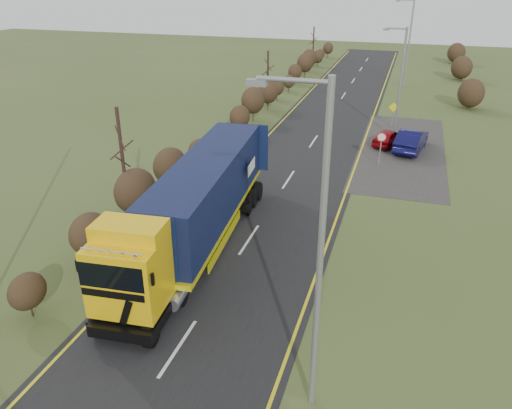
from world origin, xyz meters
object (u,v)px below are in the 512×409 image
at_px(lorry, 198,203).
at_px(car_blue_sedan, 411,140).
at_px(car_red_hatchback, 388,137).
at_px(streetlight_near, 316,246).
at_px(speed_sign, 381,143).

bearing_deg(lorry, car_blue_sedan, 57.77).
relative_size(car_red_hatchback, streetlight_near, 0.36).
bearing_deg(speed_sign, lorry, -118.24).
xyz_separation_m(lorry, car_red_hatchback, (7.41, 18.19, -1.74)).
distance_m(car_blue_sedan, streetlight_near, 25.54).
distance_m(car_blue_sedan, speed_sign, 4.64).
xyz_separation_m(car_red_hatchback, speed_sign, (-0.26, -4.88, 1.10)).
relative_size(lorry, streetlight_near, 1.53).
height_order(car_red_hatchback, car_blue_sedan, car_blue_sedan).
distance_m(car_red_hatchback, streetlight_near, 26.20).
distance_m(lorry, car_red_hatchback, 19.72).
distance_m(lorry, speed_sign, 15.12).
bearing_deg(car_blue_sedan, speed_sign, 75.45).
relative_size(car_red_hatchback, speed_sign, 1.45).
xyz_separation_m(lorry, speed_sign, (7.15, 13.31, -0.64)).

